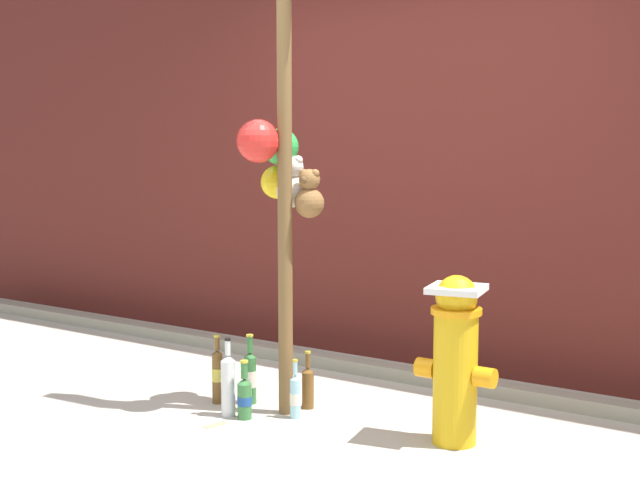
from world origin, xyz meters
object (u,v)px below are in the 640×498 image
(bottle_4, at_px, (217,374))
(fire_hydrant, at_px, (455,356))
(bottle_5, at_px, (228,384))
(bottle_2, at_px, (244,396))
(memorial_post, at_px, (282,126))
(bottle_3, at_px, (295,396))
(bottle_0, at_px, (250,376))
(bottle_1, at_px, (308,386))

(bottle_4, bearing_deg, fire_hydrant, 6.10)
(fire_hydrant, bearing_deg, bottle_5, -166.31)
(bottle_2, bearing_deg, bottle_5, -174.57)
(bottle_2, xyz_separation_m, bottle_4, (-0.30, 0.13, 0.04))
(memorial_post, xyz_separation_m, bottle_3, (0.13, -0.07, -1.41))
(memorial_post, xyz_separation_m, bottle_2, (-0.08, -0.23, -1.41))
(fire_hydrant, height_order, bottle_2, fire_hydrant)
(fire_hydrant, xyz_separation_m, bottle_3, (-0.86, -0.12, -0.31))
(bottle_2, distance_m, bottle_3, 0.27)
(bottle_0, relative_size, bottle_2, 1.24)
(bottle_4, bearing_deg, bottle_2, -23.62)
(bottle_2, bearing_deg, fire_hydrant, 14.45)
(bottle_1, relative_size, bottle_2, 1.01)
(bottle_0, height_order, bottle_4, bottle_0)
(memorial_post, height_order, fire_hydrant, memorial_post)
(memorial_post, height_order, bottle_4, memorial_post)
(bottle_4, distance_m, bottle_5, 0.24)
(memorial_post, relative_size, fire_hydrant, 3.19)
(bottle_2, bearing_deg, bottle_4, 156.38)
(bottle_1, bearing_deg, fire_hydrant, -3.73)
(bottle_0, height_order, bottle_1, bottle_0)
(memorial_post, relative_size, bottle_4, 6.78)
(bottle_1, bearing_deg, bottle_0, -161.61)
(bottle_3, bearing_deg, memorial_post, 152.10)
(bottle_0, distance_m, bottle_4, 0.18)
(bottle_3, relative_size, bottle_5, 0.75)
(fire_hydrant, height_order, bottle_1, fire_hydrant)
(bottle_3, bearing_deg, bottle_4, -176.81)
(bottle_2, distance_m, bottle_5, 0.12)
(bottle_1, xyz_separation_m, bottle_2, (-0.17, -0.33, -0.00))
(memorial_post, relative_size, bottle_5, 6.24)
(fire_hydrant, relative_size, bottle_5, 1.96)
(fire_hydrant, bearing_deg, bottle_4, -173.90)
(fire_hydrant, relative_size, bottle_0, 2.10)
(bottle_3, distance_m, bottle_4, 0.51)
(memorial_post, distance_m, fire_hydrant, 1.48)
(bottle_1, height_order, bottle_2, bottle_1)
(fire_hydrant, relative_size, bottle_4, 2.12)
(bottle_2, distance_m, bottle_4, 0.33)
(memorial_post, xyz_separation_m, bottle_0, (-0.23, 0.00, -1.37))
(bottle_1, bearing_deg, bottle_3, -76.52)
(fire_hydrant, distance_m, bottle_1, 0.95)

